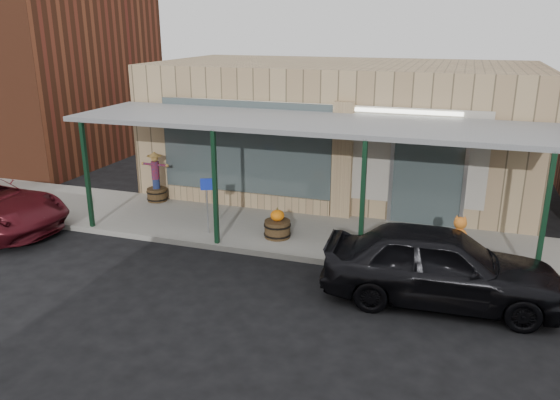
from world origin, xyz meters
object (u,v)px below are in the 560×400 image
(handicap_sign, at_px, (207,198))
(barrel_pumpkin, at_px, (277,227))
(parked_sedan, at_px, (440,265))
(barrel_scarecrow, at_px, (156,184))

(handicap_sign, bearing_deg, barrel_pumpkin, -13.31)
(handicap_sign, xyz_separation_m, parked_sedan, (5.89, -1.60, -0.31))
(barrel_scarecrow, bearing_deg, barrel_pumpkin, -26.85)
(barrel_pumpkin, relative_size, parked_sedan, 0.17)
(barrel_pumpkin, height_order, parked_sedan, parked_sedan)
(barrel_scarecrow, relative_size, barrel_pumpkin, 1.96)
(barrel_scarecrow, xyz_separation_m, handicap_sign, (2.70, -1.99, 0.43))
(barrel_pumpkin, xyz_separation_m, parked_sedan, (4.08, -1.91, 0.36))
(barrel_scarecrow, xyz_separation_m, parked_sedan, (8.58, -3.59, 0.12))
(parked_sedan, bearing_deg, barrel_pumpkin, 61.86)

